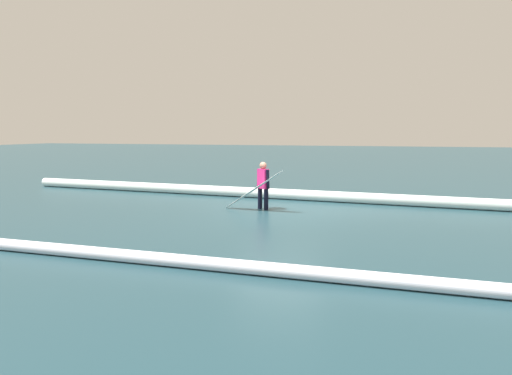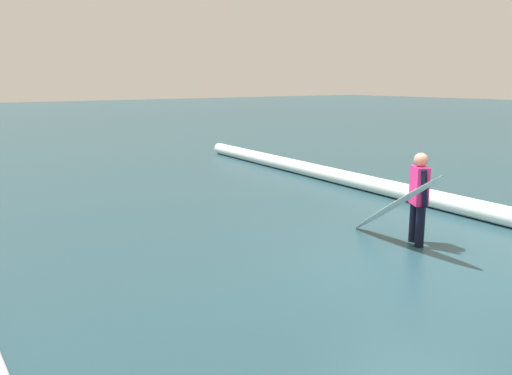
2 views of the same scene
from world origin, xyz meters
TOP-DOWN VIEW (x-y plane):
  - ground_plane at (0.00, 0.00)m, footprint 125.27×125.27m
  - surfer at (0.67, -0.62)m, footprint 0.45×0.39m
  - surfboard at (0.87, -0.30)m, footprint 2.04×0.68m

SIDE VIEW (x-z plane):
  - ground_plane at x=0.00m, z-range 0.00..0.00m
  - surfboard at x=0.87m, z-range -0.01..1.31m
  - surfer at x=0.67m, z-range 0.08..1.55m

